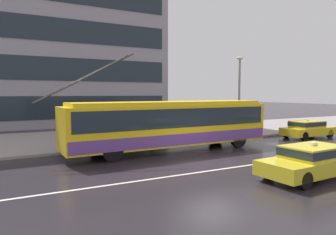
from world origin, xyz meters
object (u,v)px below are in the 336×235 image
at_px(trolleybus, 171,124).
at_px(pedestrian_approaching_curb, 151,115).
at_px(street_lamp, 239,88).
at_px(taxi_ahead_of_bus, 308,128).
at_px(bus_shelter, 121,113).
at_px(taxi_oncoming_near, 311,160).
at_px(pedestrian_at_shelter, 92,126).

height_order(trolleybus, pedestrian_approaching_curb, trolleybus).
relative_size(pedestrian_approaching_curb, street_lamp, 0.35).
height_order(pedestrian_approaching_curb, street_lamp, street_lamp).
bearing_deg(trolleybus, street_lamp, 20.54).
bearing_deg(taxi_ahead_of_bus, bus_shelter, 166.16).
height_order(trolleybus, taxi_oncoming_near, trolleybus).
distance_m(taxi_oncoming_near, bus_shelter, 11.46).
distance_m(taxi_oncoming_near, street_lamp, 11.98).
relative_size(bus_shelter, street_lamp, 0.64).
bearing_deg(taxi_oncoming_near, bus_shelter, 110.69).
bearing_deg(pedestrian_approaching_curb, taxi_oncoming_near, -80.16).
distance_m(pedestrian_at_shelter, street_lamp, 11.22).
xyz_separation_m(taxi_oncoming_near, bus_shelter, (-4.02, 10.65, 1.37)).
height_order(taxi_ahead_of_bus, pedestrian_at_shelter, pedestrian_at_shelter).
relative_size(taxi_oncoming_near, street_lamp, 0.75).
xyz_separation_m(taxi_oncoming_near, pedestrian_at_shelter, (-5.54, 12.08, 0.47)).
distance_m(bus_shelter, pedestrian_approaching_curb, 2.16).
bearing_deg(bus_shelter, street_lamp, -1.92).
bearing_deg(bus_shelter, trolleybus, -58.24).
bearing_deg(taxi_ahead_of_bus, taxi_oncoming_near, -141.60).
relative_size(taxi_ahead_of_bus, street_lamp, 0.72).
xyz_separation_m(trolleybus, street_lamp, (7.38, 2.76, 2.12)).
bearing_deg(bus_shelter, taxi_oncoming_near, -69.31).
xyz_separation_m(taxi_ahead_of_bus, bus_shelter, (-13.32, 3.28, 1.37)).
relative_size(taxi_oncoming_near, pedestrian_at_shelter, 2.53).
xyz_separation_m(taxi_oncoming_near, street_lamp, (5.26, 10.34, 2.98)).
distance_m(trolleybus, taxi_oncoming_near, 7.91).
bearing_deg(street_lamp, pedestrian_approaching_curb, 175.75).
relative_size(trolleybus, pedestrian_at_shelter, 7.67).
distance_m(trolleybus, bus_shelter, 3.65).
bearing_deg(bus_shelter, taxi_ahead_of_bus, -13.84).
xyz_separation_m(taxi_oncoming_near, pedestrian_approaching_curb, (-1.89, 10.87, 1.14)).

